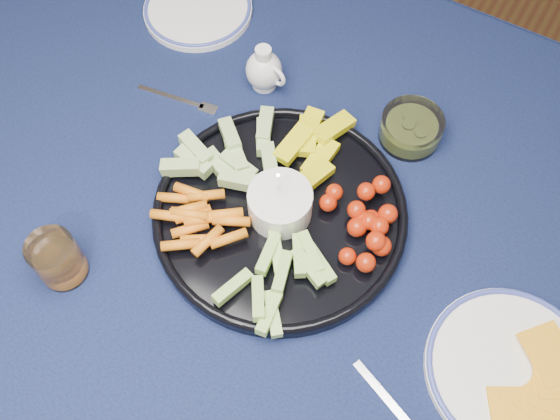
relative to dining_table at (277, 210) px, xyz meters
The scene contains 8 objects.
dining_table is the anchor object (origin of this frame).
crudite_platter 0.13m from the dining_table, 56.33° to the right, with size 0.40×0.40×0.13m.
creamer_pitcher 0.24m from the dining_table, 126.55° to the left, with size 0.08×0.06×0.09m.
pickle_bowl 0.27m from the dining_table, 52.98° to the left, with size 0.10×0.10×0.05m.
cheese_plate 0.46m from the dining_table, 12.79° to the right, with size 0.24×0.24×0.03m.
juice_tumbler 0.37m from the dining_table, 123.60° to the right, with size 0.07×0.07×0.08m.
fork_left 0.25m from the dining_table, 164.76° to the left, with size 0.15×0.04×0.00m.
side_plate_extra 0.42m from the dining_table, 142.03° to the left, with size 0.21×0.21×0.02m.
Camera 1 is at (0.27, -0.45, 1.61)m, focal length 40.00 mm.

